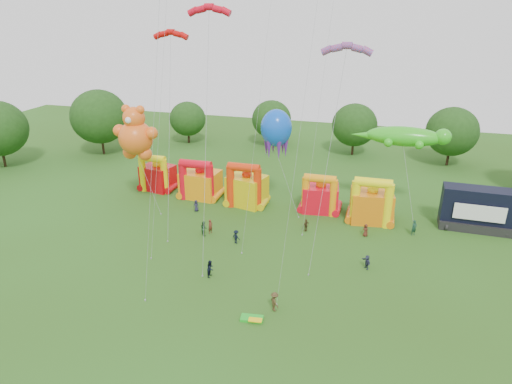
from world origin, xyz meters
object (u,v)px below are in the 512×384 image
(teddy_bear_kite, at_px, (139,148))
(gecko_kite, at_px, (407,167))
(octopus_kite, at_px, (281,156))
(bouncy_castle_0, at_px, (157,176))
(spectator_4, at_px, (306,225))
(stage_trailer, at_px, (477,209))
(bouncy_castle_2, at_px, (246,188))
(spectator_0, at_px, (196,206))

(teddy_bear_kite, distance_m, gecko_kite, 34.57)
(gecko_kite, bearing_deg, octopus_kite, -173.68)
(bouncy_castle_0, relative_size, gecko_kite, 0.47)
(spectator_4, bearing_deg, stage_trailer, 146.44)
(stage_trailer, distance_m, spectator_4, 21.29)
(spectator_4, bearing_deg, octopus_kite, -102.17)
(bouncy_castle_2, distance_m, gecko_kite, 21.36)
(bouncy_castle_2, xyz_separation_m, gecko_kite, (20.81, 1.35, 4.63))
(stage_trailer, height_order, teddy_bear_kite, teddy_bear_kite)
(gecko_kite, relative_size, spectator_4, 7.44)
(bouncy_castle_0, bearing_deg, octopus_kite, -6.71)
(teddy_bear_kite, relative_size, octopus_kite, 1.04)
(bouncy_castle_2, xyz_separation_m, teddy_bear_kite, (-13.12, -5.08, 6.28))
(stage_trailer, xyz_separation_m, spectator_0, (-35.60, -4.65, -1.81))
(gecko_kite, height_order, spectator_4, gecko_kite)
(bouncy_castle_0, xyz_separation_m, octopus_kite, (19.64, -2.31, 5.44))
(teddy_bear_kite, xyz_separation_m, octopus_kite, (18.10, 4.67, -1.08))
(stage_trailer, bearing_deg, gecko_kite, 175.43)
(gecko_kite, height_order, spectator_0, gecko_kite)
(gecko_kite, bearing_deg, teddy_bear_kite, -169.27)
(gecko_kite, distance_m, octopus_kite, 15.94)
(stage_trailer, height_order, spectator_4, stage_trailer)
(spectator_0, height_order, spectator_4, spectator_4)
(gecko_kite, height_order, octopus_kite, octopus_kite)
(stage_trailer, relative_size, gecko_kite, 0.70)
(bouncy_castle_0, height_order, spectator_4, bouncy_castle_0)
(stage_trailer, bearing_deg, spectator_4, -162.04)
(bouncy_castle_2, distance_m, stage_trailer, 29.67)
(stage_trailer, distance_m, teddy_bear_kite, 43.60)
(bouncy_castle_0, height_order, bouncy_castle_2, bouncy_castle_2)
(bouncy_castle_2, xyz_separation_m, stage_trailer, (29.67, 0.64, 0.14))
(spectator_4, bearing_deg, bouncy_castle_0, -69.43)
(gecko_kite, xyz_separation_m, spectator_4, (-11.32, -7.25, -6.27))
(teddy_bear_kite, height_order, spectator_4, teddy_bear_kite)
(bouncy_castle_0, relative_size, stage_trailer, 0.67)
(teddy_bear_kite, height_order, octopus_kite, teddy_bear_kite)
(octopus_kite, xyz_separation_m, spectator_0, (-10.91, -3.60, -6.86))
(bouncy_castle_0, distance_m, octopus_kite, 20.51)
(stage_trailer, distance_m, octopus_kite, 25.22)
(teddy_bear_kite, relative_size, gecko_kite, 1.17)
(stage_trailer, relative_size, spectator_4, 5.19)
(octopus_kite, bearing_deg, bouncy_castle_2, 175.38)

